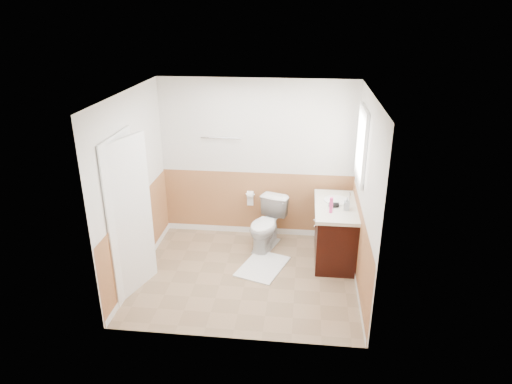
# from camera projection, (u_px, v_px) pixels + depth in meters

# --- Properties ---
(floor) EXTENTS (3.00, 3.00, 0.00)m
(floor) POSITION_uv_depth(u_px,v_px,m) (247.00, 275.00, 6.32)
(floor) COLOR #8C7051
(floor) RESTS_ON ground
(ceiling) EXTENTS (3.00, 3.00, 0.00)m
(ceiling) POSITION_uv_depth(u_px,v_px,m) (245.00, 94.00, 5.37)
(ceiling) COLOR white
(ceiling) RESTS_ON floor
(wall_back) EXTENTS (3.00, 0.00, 3.00)m
(wall_back) POSITION_uv_depth(u_px,v_px,m) (257.00, 160.00, 7.04)
(wall_back) COLOR silver
(wall_back) RESTS_ON floor
(wall_front) EXTENTS (3.00, 0.00, 3.00)m
(wall_front) POSITION_uv_depth(u_px,v_px,m) (230.00, 240.00, 4.65)
(wall_front) COLOR silver
(wall_front) RESTS_ON floor
(wall_left) EXTENTS (0.00, 3.00, 3.00)m
(wall_left) POSITION_uv_depth(u_px,v_px,m) (133.00, 187.00, 5.99)
(wall_left) COLOR silver
(wall_left) RESTS_ON floor
(wall_right) EXTENTS (0.00, 3.00, 3.00)m
(wall_right) POSITION_uv_depth(u_px,v_px,m) (365.00, 197.00, 5.69)
(wall_right) COLOR silver
(wall_right) RESTS_ON floor
(wainscot_back) EXTENTS (3.00, 0.00, 3.00)m
(wainscot_back) POSITION_uv_depth(u_px,v_px,m) (257.00, 205.00, 7.31)
(wainscot_back) COLOR #B97A4A
(wainscot_back) RESTS_ON floor
(wainscot_front) EXTENTS (3.00, 0.00, 3.00)m
(wainscot_front) POSITION_uv_depth(u_px,v_px,m) (231.00, 300.00, 4.94)
(wainscot_front) COLOR #B97A4A
(wainscot_front) RESTS_ON floor
(wainscot_left) EXTENTS (0.00, 2.60, 2.60)m
(wainscot_left) POSITION_uv_depth(u_px,v_px,m) (140.00, 238.00, 6.28)
(wainscot_left) COLOR #B97A4A
(wainscot_left) RESTS_ON floor
(wainscot_right) EXTENTS (0.00, 2.60, 2.60)m
(wainscot_right) POSITION_uv_depth(u_px,v_px,m) (359.00, 249.00, 5.98)
(wainscot_right) COLOR #B97A4A
(wainscot_right) RESTS_ON floor
(toilet) EXTENTS (0.65, 0.85, 0.77)m
(toilet) POSITION_uv_depth(u_px,v_px,m) (267.00, 225.00, 6.91)
(toilet) COLOR white
(toilet) RESTS_ON floor
(bath_mat) EXTENTS (0.78, 0.94, 0.02)m
(bath_mat) POSITION_uv_depth(u_px,v_px,m) (263.00, 266.00, 6.51)
(bath_mat) COLOR white
(bath_mat) RESTS_ON floor
(vanity_cabinet) EXTENTS (0.55, 1.10, 0.80)m
(vanity_cabinet) POSITION_uv_depth(u_px,v_px,m) (335.00, 233.00, 6.61)
(vanity_cabinet) COLOR black
(vanity_cabinet) RESTS_ON floor
(vanity_knob_left) EXTENTS (0.03, 0.03, 0.03)m
(vanity_knob_left) POSITION_uv_depth(u_px,v_px,m) (315.00, 226.00, 6.49)
(vanity_knob_left) COLOR silver
(vanity_knob_left) RESTS_ON vanity_cabinet
(vanity_knob_right) EXTENTS (0.03, 0.03, 0.03)m
(vanity_knob_right) POSITION_uv_depth(u_px,v_px,m) (315.00, 220.00, 6.67)
(vanity_knob_right) COLOR silver
(vanity_knob_right) RESTS_ON vanity_cabinet
(countertop) EXTENTS (0.60, 1.15, 0.05)m
(countertop) POSITION_uv_depth(u_px,v_px,m) (336.00, 207.00, 6.45)
(countertop) COLOR silver
(countertop) RESTS_ON vanity_cabinet
(sink_basin) EXTENTS (0.36, 0.36, 0.02)m
(sink_basin) POSITION_uv_depth(u_px,v_px,m) (337.00, 200.00, 6.57)
(sink_basin) COLOR white
(sink_basin) RESTS_ON countertop
(faucet) EXTENTS (0.02, 0.02, 0.14)m
(faucet) POSITION_uv_depth(u_px,v_px,m) (349.00, 197.00, 6.53)
(faucet) COLOR silver
(faucet) RESTS_ON countertop
(lotion_bottle) EXTENTS (0.05, 0.05, 0.22)m
(lotion_bottle) POSITION_uv_depth(u_px,v_px,m) (331.00, 205.00, 6.17)
(lotion_bottle) COLOR #F03E91
(lotion_bottle) RESTS_ON countertop
(soap_dispenser) EXTENTS (0.09, 0.09, 0.18)m
(soap_dispenser) POSITION_uv_depth(u_px,v_px,m) (347.00, 204.00, 6.26)
(soap_dispenser) COLOR #8F99A2
(soap_dispenser) RESTS_ON countertop
(hair_dryer_body) EXTENTS (0.14, 0.07, 0.07)m
(hair_dryer_body) POSITION_uv_depth(u_px,v_px,m) (334.00, 205.00, 6.36)
(hair_dryer_body) COLOR black
(hair_dryer_body) RESTS_ON countertop
(hair_dryer_handle) EXTENTS (0.03, 0.03, 0.07)m
(hair_dryer_handle) POSITION_uv_depth(u_px,v_px,m) (332.00, 207.00, 6.37)
(hair_dryer_handle) COLOR black
(hair_dryer_handle) RESTS_ON countertop
(mirror_panel) EXTENTS (0.02, 0.35, 0.90)m
(mirror_panel) POSITION_uv_depth(u_px,v_px,m) (357.00, 148.00, 6.59)
(mirror_panel) COLOR silver
(mirror_panel) RESTS_ON wall_right
(window_frame) EXTENTS (0.04, 0.80, 1.00)m
(window_frame) POSITION_uv_depth(u_px,v_px,m) (361.00, 145.00, 6.04)
(window_frame) COLOR white
(window_frame) RESTS_ON wall_right
(window_glass) EXTENTS (0.01, 0.70, 0.90)m
(window_glass) POSITION_uv_depth(u_px,v_px,m) (363.00, 145.00, 6.04)
(window_glass) COLOR white
(window_glass) RESTS_ON wall_right
(door) EXTENTS (0.29, 0.78, 2.04)m
(door) POSITION_uv_depth(u_px,v_px,m) (130.00, 218.00, 5.66)
(door) COLOR white
(door) RESTS_ON wall_left
(door_frame) EXTENTS (0.02, 0.92, 2.10)m
(door_frame) POSITION_uv_depth(u_px,v_px,m) (124.00, 217.00, 5.66)
(door_frame) COLOR white
(door_frame) RESTS_ON wall_left
(door_knob) EXTENTS (0.06, 0.06, 0.06)m
(door_knob) POSITION_uv_depth(u_px,v_px,m) (144.00, 212.00, 5.98)
(door_knob) COLOR silver
(door_knob) RESTS_ON door
(towel_bar) EXTENTS (0.62, 0.02, 0.02)m
(towel_bar) POSITION_uv_depth(u_px,v_px,m) (221.00, 138.00, 6.91)
(towel_bar) COLOR silver
(towel_bar) RESTS_ON wall_back
(tp_holder_bar) EXTENTS (0.14, 0.02, 0.02)m
(tp_holder_bar) POSITION_uv_depth(u_px,v_px,m) (250.00, 194.00, 7.19)
(tp_holder_bar) COLOR silver
(tp_holder_bar) RESTS_ON wall_back
(tp_roll) EXTENTS (0.10, 0.11, 0.11)m
(tp_roll) POSITION_uv_depth(u_px,v_px,m) (250.00, 194.00, 7.19)
(tp_roll) COLOR white
(tp_roll) RESTS_ON tp_holder_bar
(tp_sheet) EXTENTS (0.10, 0.01, 0.16)m
(tp_sheet) POSITION_uv_depth(u_px,v_px,m) (250.00, 201.00, 7.23)
(tp_sheet) COLOR white
(tp_sheet) RESTS_ON tp_roll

